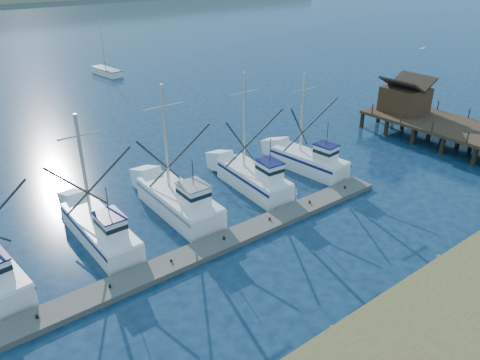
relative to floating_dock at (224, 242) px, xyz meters
The scene contains 6 objects.
ground 8.99m from the floating_dock, 39.07° to the right, with size 500.00×500.00×0.00m, color #0C1E36.
floating_dock is the anchor object (origin of this frame).
timber_pier 28.71m from the floating_dock, ahead, with size 7.00×20.00×8.00m.
trawler_fleet 4.89m from the floating_dock, 86.36° to the left, with size 28.61×8.30×9.41m.
sailboat_near 51.21m from the floating_dock, 75.02° to the left, with size 2.61×6.43×8.10m.
flying_gull 27.53m from the floating_dock, ahead, with size 1.04×0.19×0.19m.
Camera 1 is at (-22.05, -15.51, 17.50)m, focal length 35.00 mm.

